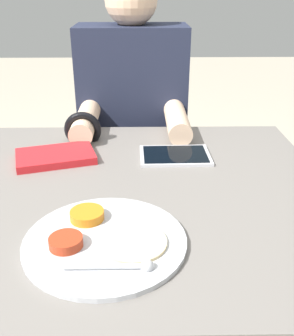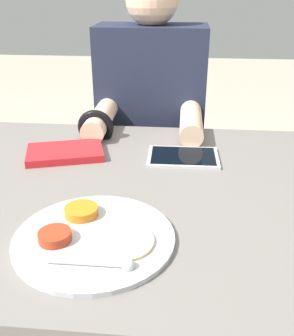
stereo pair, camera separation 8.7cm
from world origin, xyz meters
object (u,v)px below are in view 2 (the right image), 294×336
(thali_tray, at_px, (93,237))
(red_notebook, at_px, (65,153))
(tablet_device, at_px, (183,157))
(person_diner, at_px, (151,155))

(thali_tray, relative_size, red_notebook, 1.29)
(thali_tray, bearing_deg, tablet_device, 67.31)
(red_notebook, bearing_deg, tablet_device, 2.33)
(thali_tray, xyz_separation_m, person_diner, (0.04, 0.80, -0.18))
(thali_tray, xyz_separation_m, red_notebook, (-0.16, 0.37, 0.00))
(tablet_device, bearing_deg, red_notebook, -177.67)
(red_notebook, distance_m, tablet_device, 0.32)
(thali_tray, distance_m, red_notebook, 0.41)
(red_notebook, distance_m, person_diner, 0.51)
(red_notebook, bearing_deg, person_diner, 65.02)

